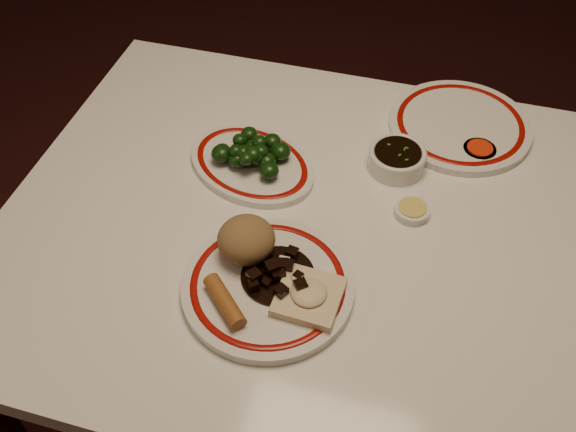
# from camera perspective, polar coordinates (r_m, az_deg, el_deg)

# --- Properties ---
(ground) EXTENTS (7.00, 7.00, 0.00)m
(ground) POSITION_cam_1_polar(r_m,az_deg,el_deg) (1.77, 3.06, -17.25)
(ground) COLOR black
(ground) RESTS_ON ground
(dining_table) EXTENTS (1.20, 0.90, 0.75)m
(dining_table) POSITION_cam_1_polar(r_m,az_deg,el_deg) (1.20, 4.31, -4.01)
(dining_table) COLOR white
(dining_table) RESTS_ON ground
(main_plate) EXTENTS (0.30, 0.30, 0.02)m
(main_plate) POSITION_cam_1_polar(r_m,az_deg,el_deg) (1.04, -1.80, -6.22)
(main_plate) COLOR silver
(main_plate) RESTS_ON dining_table
(rice_mound) EXTENTS (0.10, 0.10, 0.07)m
(rice_mound) POSITION_cam_1_polar(r_m,az_deg,el_deg) (1.05, -3.73, -2.10)
(rice_mound) COLOR olive
(rice_mound) RESTS_ON main_plate
(spring_roll) EXTENTS (0.09, 0.09, 0.03)m
(spring_roll) POSITION_cam_1_polar(r_m,az_deg,el_deg) (1.00, -5.66, -7.56)
(spring_roll) COLOR #9E5F27
(spring_roll) RESTS_ON main_plate
(fried_wonton) EXTENTS (0.10, 0.10, 0.03)m
(fried_wonton) POSITION_cam_1_polar(r_m,az_deg,el_deg) (1.01, 1.86, -7.09)
(fried_wonton) COLOR beige
(fried_wonton) RESTS_ON main_plate
(stirfry_heap) EXTENTS (0.12, 0.12, 0.03)m
(stirfry_heap) POSITION_cam_1_polar(r_m,az_deg,el_deg) (1.03, -0.90, -5.14)
(stirfry_heap) COLOR black
(stirfry_heap) RESTS_ON main_plate
(broccoli_plate) EXTENTS (0.32, 0.30, 0.02)m
(broccoli_plate) POSITION_cam_1_polar(r_m,az_deg,el_deg) (1.23, -3.24, 4.64)
(broccoli_plate) COLOR silver
(broccoli_plate) RESTS_ON dining_table
(broccoli_pile) EXTENTS (0.14, 0.12, 0.05)m
(broccoli_pile) POSITION_cam_1_polar(r_m,az_deg,el_deg) (1.21, -3.28, 5.66)
(broccoli_pile) COLOR #23471C
(broccoli_pile) RESTS_ON broccoli_plate
(soy_bowl) EXTENTS (0.11, 0.11, 0.04)m
(soy_bowl) POSITION_cam_1_polar(r_m,az_deg,el_deg) (1.24, 9.64, 4.95)
(soy_bowl) COLOR silver
(soy_bowl) RESTS_ON dining_table
(sweet_sour_dish) EXTENTS (0.06, 0.06, 0.02)m
(sweet_sour_dish) POSITION_cam_1_polar(r_m,az_deg,el_deg) (1.31, 16.62, 5.55)
(sweet_sour_dish) COLOR silver
(sweet_sour_dish) RESTS_ON dining_table
(mustard_dish) EXTENTS (0.06, 0.06, 0.02)m
(mustard_dish) POSITION_cam_1_polar(r_m,az_deg,el_deg) (1.17, 10.95, 0.49)
(mustard_dish) COLOR silver
(mustard_dish) RESTS_ON dining_table
(far_plate) EXTENTS (0.33, 0.33, 0.02)m
(far_plate) POSITION_cam_1_polar(r_m,az_deg,el_deg) (1.36, 15.02, 7.81)
(far_plate) COLOR silver
(far_plate) RESTS_ON dining_table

